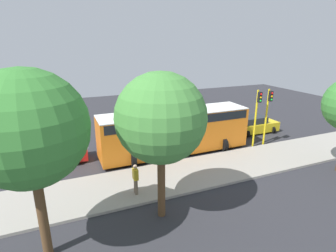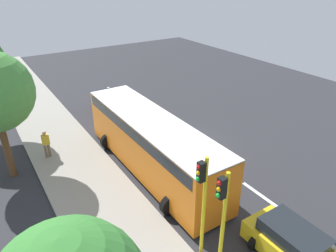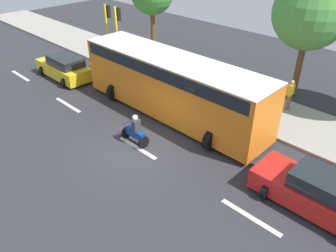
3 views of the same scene
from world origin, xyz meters
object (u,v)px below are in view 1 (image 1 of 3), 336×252
(car_yellow_cab, at_px, (254,125))
(street_tree_south, at_px, (28,129))
(traffic_light_midblock, at_px, (257,111))
(street_tree_center, at_px, (161,118))
(motorcycle, at_px, (152,132))
(car_red, at_px, (50,154))
(city_bus, at_px, (175,129))
(traffic_light_corner, at_px, (268,110))
(pedestrian_near_signal, at_px, (136,178))

(car_yellow_cab, bearing_deg, street_tree_south, -62.96)
(traffic_light_midblock, xyz_separation_m, street_tree_center, (5.23, -9.76, 1.89))
(motorcycle, height_order, street_tree_center, street_tree_center)
(car_red, xyz_separation_m, city_bus, (1.42, 8.51, 1.13))
(street_tree_center, bearing_deg, motorcycle, 163.38)
(motorcycle, xyz_separation_m, traffic_light_midblock, (4.64, 6.82, 2.29))
(motorcycle, relative_size, traffic_light_corner, 0.34)
(car_yellow_cab, distance_m, traffic_light_midblock, 4.28)
(city_bus, distance_m, traffic_light_corner, 7.36)
(car_yellow_cab, height_order, pedestrian_near_signal, pedestrian_near_signal)
(car_yellow_cab, relative_size, traffic_light_corner, 0.95)
(city_bus, bearing_deg, car_red, -99.45)
(car_red, distance_m, traffic_light_midblock, 15.06)
(street_tree_center, bearing_deg, traffic_light_midblock, 118.20)
(car_yellow_cab, bearing_deg, pedestrian_near_signal, -64.70)
(car_red, distance_m, street_tree_south, 9.78)
(pedestrian_near_signal, relative_size, street_tree_center, 0.25)
(pedestrian_near_signal, xyz_separation_m, traffic_light_midblock, (-3.17, 10.43, 1.87))
(traffic_light_corner, distance_m, street_tree_center, 12.15)
(traffic_light_midblock, bearing_deg, pedestrian_near_signal, -73.11)
(car_red, xyz_separation_m, street_tree_south, (8.71, -0.14, 4.45))
(car_red, bearing_deg, motorcycle, 102.87)
(motorcycle, bearing_deg, street_tree_center, -16.62)
(traffic_light_corner, xyz_separation_m, traffic_light_midblock, (0.00, -1.03, 0.00))
(car_red, bearing_deg, traffic_light_corner, 79.67)
(street_tree_south, bearing_deg, pedestrian_near_signal, 121.84)
(traffic_light_midblock, bearing_deg, traffic_light_corner, 90.00)
(motorcycle, bearing_deg, pedestrian_near_signal, -24.84)
(car_red, relative_size, street_tree_center, 0.66)
(traffic_light_corner, bearing_deg, street_tree_center, -64.13)
(traffic_light_corner, relative_size, street_tree_south, 0.62)
(pedestrian_near_signal, height_order, street_tree_center, street_tree_center)
(city_bus, height_order, pedestrian_near_signal, city_bus)
(pedestrian_near_signal, bearing_deg, street_tree_south, -58.16)
(traffic_light_midblock, distance_m, street_tree_center, 11.24)
(traffic_light_corner, height_order, street_tree_center, street_tree_center)
(motorcycle, height_order, traffic_light_corner, traffic_light_corner)
(car_red, distance_m, motorcycle, 8.01)
(traffic_light_corner, height_order, traffic_light_midblock, same)
(car_red, bearing_deg, car_yellow_cab, 89.97)
(city_bus, bearing_deg, traffic_light_midblock, 76.76)
(traffic_light_corner, distance_m, traffic_light_midblock, 1.03)
(motorcycle, xyz_separation_m, pedestrian_near_signal, (7.81, -3.61, 0.42))
(street_tree_south, bearing_deg, traffic_light_midblock, 111.64)
(pedestrian_near_signal, xyz_separation_m, street_tree_center, (2.07, 0.67, 3.76))
(pedestrian_near_signal, bearing_deg, street_tree_center, 17.84)
(traffic_light_corner, bearing_deg, car_red, -100.33)
(street_tree_center, bearing_deg, street_tree_south, -82.89)
(street_tree_south, xyz_separation_m, street_tree_center, (-0.62, 5.00, -0.34))
(pedestrian_near_signal, height_order, traffic_light_midblock, traffic_light_midblock)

